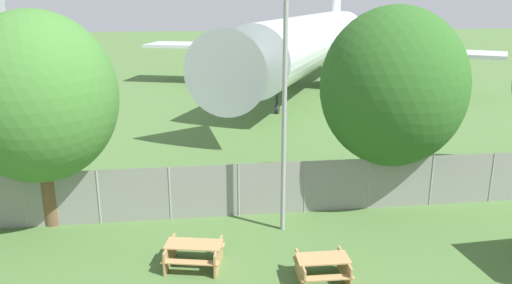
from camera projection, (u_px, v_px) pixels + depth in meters
perimeter_fence at (305, 187)px, 18.98m from camera, size 56.07×0.07×2.06m
airplane at (310, 42)px, 43.85m from camera, size 30.47×38.59×13.46m
picnic_bench_near_cabin at (194, 252)px, 15.25m from camera, size 1.98×1.75×0.76m
picnic_bench_open_grass at (323, 267)px, 14.43m from camera, size 1.54×1.44×0.76m
tree_behind_benches at (38, 98)px, 16.98m from camera, size 5.35×5.35×7.64m
tree_far_right at (393, 87)px, 19.00m from camera, size 5.55×5.55×7.74m
light_mast at (285, 79)px, 16.31m from camera, size 0.44×0.44×8.99m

